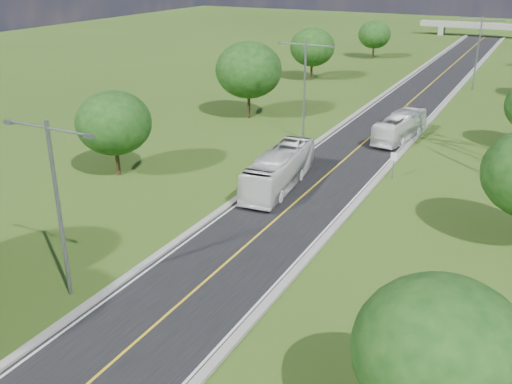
# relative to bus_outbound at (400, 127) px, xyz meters

# --- Properties ---
(ground) EXTENTS (260.00, 260.00, 0.00)m
(ground) POSITION_rel_bus_outbound_xyz_m (-2.88, 10.68, -1.41)
(ground) COLOR #304C15
(ground) RESTS_ON ground
(road) EXTENTS (8.00, 150.00, 0.06)m
(road) POSITION_rel_bus_outbound_xyz_m (-2.88, 16.68, -1.38)
(road) COLOR black
(road) RESTS_ON ground
(curb_left) EXTENTS (0.50, 150.00, 0.22)m
(curb_left) POSITION_rel_bus_outbound_xyz_m (-7.13, 16.68, -1.30)
(curb_left) COLOR gray
(curb_left) RESTS_ON ground
(curb_right) EXTENTS (0.50, 150.00, 0.22)m
(curb_right) POSITION_rel_bus_outbound_xyz_m (1.37, 16.68, -1.30)
(curb_right) COLOR gray
(curb_right) RESTS_ON ground
(speed_limit_sign) EXTENTS (0.55, 0.09, 2.40)m
(speed_limit_sign) POSITION_rel_bus_outbound_xyz_m (2.32, -11.33, 0.19)
(speed_limit_sign) COLOR slate
(speed_limit_sign) RESTS_ON ground
(overpass) EXTENTS (30.00, 3.00, 3.20)m
(overpass) POSITION_rel_bus_outbound_xyz_m (-2.88, 90.68, 1.00)
(overpass) COLOR gray
(overpass) RESTS_ON ground
(streetlight_near_left) EXTENTS (5.90, 0.25, 10.00)m
(streetlight_near_left) POSITION_rel_bus_outbound_xyz_m (-8.88, -37.32, 4.54)
(streetlight_near_left) COLOR slate
(streetlight_near_left) RESTS_ON ground
(streetlight_mid_left) EXTENTS (5.90, 0.25, 10.00)m
(streetlight_mid_left) POSITION_rel_bus_outbound_xyz_m (-8.88, -4.32, 4.54)
(streetlight_mid_left) COLOR slate
(streetlight_mid_left) RESTS_ON ground
(streetlight_far_right) EXTENTS (5.90, 0.25, 10.00)m
(streetlight_far_right) POSITION_rel_bus_outbound_xyz_m (3.12, 28.68, 4.54)
(streetlight_far_right) COLOR slate
(streetlight_far_right) RESTS_ON ground
(tree_lb) EXTENTS (6.30, 6.30, 7.33)m
(tree_lb) POSITION_rel_bus_outbound_xyz_m (-18.88, -21.32, 3.24)
(tree_lb) COLOR black
(tree_lb) RESTS_ON ground
(tree_lc) EXTENTS (7.56, 7.56, 8.79)m
(tree_lc) POSITION_rel_bus_outbound_xyz_m (-17.88, 0.68, 4.17)
(tree_lc) COLOR black
(tree_lc) RESTS_ON ground
(tree_ld) EXTENTS (6.72, 6.72, 7.82)m
(tree_ld) POSITION_rel_bus_outbound_xyz_m (-19.88, 24.68, 3.55)
(tree_ld) COLOR black
(tree_ld) RESTS_ON ground
(tree_le) EXTENTS (5.88, 5.88, 6.84)m
(tree_le) POSITION_rel_bus_outbound_xyz_m (-17.38, 48.68, 2.93)
(tree_le) COLOR black
(tree_le) RESTS_ON ground
(tree_ra) EXTENTS (6.30, 6.30, 7.33)m
(tree_ra) POSITION_rel_bus_outbound_xyz_m (11.12, -39.32, 3.24)
(tree_ra) COLOR black
(tree_ra) RESTS_ON ground
(bus_outbound) EXTENTS (3.42, 9.89, 2.70)m
(bus_outbound) POSITION_rel_bus_outbound_xyz_m (0.00, 0.00, 0.00)
(bus_outbound) COLOR white
(bus_outbound) RESTS_ON road
(bus_inbound) EXTENTS (3.62, 11.24, 3.08)m
(bus_inbound) POSITION_rel_bus_outbound_xyz_m (-5.32, -17.66, 0.19)
(bus_inbound) COLOR white
(bus_inbound) RESTS_ON road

